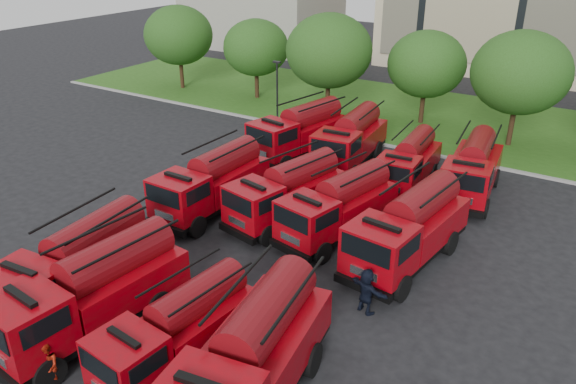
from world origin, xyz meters
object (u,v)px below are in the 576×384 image
object	(u,v)px
fire_truck_9	(351,139)
fire_truck_0	(77,265)
firefighter_2	(313,365)
fire_truck_10	(409,162)
firefighter_4	(116,249)
fire_truck_1	(93,292)
fire_truck_6	(339,206)
fire_truck_4	(212,182)
fire_truck_5	(287,192)
firefighter_5	(365,311)
fire_truck_7	(409,229)
fire_truck_2	(178,329)
fire_truck_11	(473,168)
fire_truck_3	(251,359)
fire_truck_8	(300,131)

from	to	relation	value
fire_truck_9	fire_truck_0	bearing A→B (deg)	-103.06
fire_truck_9	firefighter_2	xyz separation A→B (m)	(7.29, -17.38, -1.71)
fire_truck_10	fire_truck_0	bearing A→B (deg)	-115.65
fire_truck_10	firefighter_4	world-z (taller)	fire_truck_10
fire_truck_1	firefighter_2	size ratio (longest dim) A/B	5.17
fire_truck_0	firefighter_2	world-z (taller)	fire_truck_0
fire_truck_6	firefighter_4	size ratio (longest dim) A/B	4.61
fire_truck_4	fire_truck_6	size ratio (longest dim) A/B	1.01
fire_truck_5	firefighter_5	distance (m)	8.60
fire_truck_5	fire_truck_9	bearing A→B (deg)	106.30
fire_truck_7	fire_truck_2	bearing A→B (deg)	-105.35
firefighter_4	fire_truck_6	bearing A→B (deg)	-93.34
fire_truck_5	fire_truck_2	bearing A→B (deg)	-65.18
fire_truck_5	fire_truck_7	world-z (taller)	fire_truck_7
fire_truck_11	firefighter_4	bearing A→B (deg)	-136.65
fire_truck_11	fire_truck_2	bearing A→B (deg)	-110.37
fire_truck_3	fire_truck_4	world-z (taller)	fire_truck_3
fire_truck_3	fire_truck_7	size ratio (longest dim) A/B	1.04
fire_truck_2	firefighter_2	xyz separation A→B (m)	(4.01, 2.40, -1.46)
fire_truck_6	fire_truck_10	distance (m)	7.51
fire_truck_1	firefighter_5	bearing A→B (deg)	43.73
fire_truck_4	firefighter_5	bearing A→B (deg)	-17.81
fire_truck_6	firefighter_2	size ratio (longest dim) A/B	4.86
fire_truck_3	fire_truck_11	bearing A→B (deg)	76.88
fire_truck_0	fire_truck_4	xyz separation A→B (m)	(-0.61, 9.25, -0.02)
fire_truck_2	firefighter_5	size ratio (longest dim) A/B	3.34
fire_truck_5	fire_truck_11	xyz separation A→B (m)	(7.24, 8.19, 0.02)
fire_truck_0	fire_truck_8	bearing A→B (deg)	87.69
fire_truck_3	fire_truck_10	bearing A→B (deg)	87.41
fire_truck_6	fire_truck_8	distance (m)	10.89
fire_truck_4	fire_truck_9	world-z (taller)	fire_truck_9
fire_truck_10	firefighter_2	size ratio (longest dim) A/B	4.42
fire_truck_10	fire_truck_1	bearing A→B (deg)	-109.00
fire_truck_2	firefighter_4	xyz separation A→B (m)	(-7.94, 4.19, -1.46)
fire_truck_3	firefighter_5	world-z (taller)	fire_truck_3
fire_truck_1	fire_truck_7	distance (m)	13.56
firefighter_4	firefighter_5	world-z (taller)	firefighter_5
fire_truck_0	fire_truck_5	xyz separation A→B (m)	(3.36, 10.48, -0.08)
firefighter_2	firefighter_4	world-z (taller)	firefighter_4
fire_truck_2	fire_truck_7	world-z (taller)	fire_truck_7
fire_truck_1	fire_truck_3	distance (m)	7.10
fire_truck_4	fire_truck_2	bearing A→B (deg)	-55.23
fire_truck_4	fire_truck_11	world-z (taller)	fire_truck_4
firefighter_5	firefighter_2	bearing A→B (deg)	104.70
fire_truck_0	firefighter_5	distance (m)	11.73
fire_truck_7	fire_truck_11	distance (m)	8.79
fire_truck_4	fire_truck_10	world-z (taller)	fire_truck_4
fire_truck_8	fire_truck_7	bearing A→B (deg)	-27.69
fire_truck_0	fire_truck_7	world-z (taller)	fire_truck_7
fire_truck_5	fire_truck_10	size ratio (longest dim) A/B	1.10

